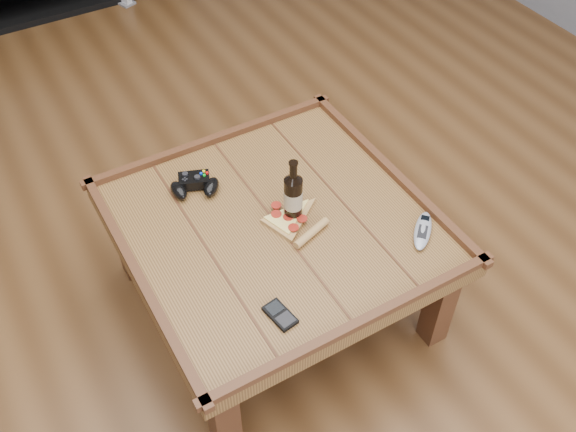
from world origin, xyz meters
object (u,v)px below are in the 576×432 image
game_controller (195,185)px  beer_bottle (293,195)px  coffee_table (276,234)px  pizza_slice (292,221)px  smartphone (280,315)px  remote_control (423,231)px

game_controller → beer_bottle: bearing=-29.3°
beer_bottle → game_controller: bearing=129.8°
coffee_table → beer_bottle: (0.07, -0.01, 0.16)m
coffee_table → game_controller: 0.34m
beer_bottle → pizza_slice: (-0.02, -0.03, -0.09)m
smartphone → coffee_table: bearing=53.8°
game_controller → smartphone: bearing=-69.6°
game_controller → smartphone: 0.62m
pizza_slice → remote_control: 0.44m
pizza_slice → smartphone: bearing=-143.5°
smartphone → remote_control: 0.57m
remote_control → game_controller: bearing=-178.6°
remote_control → coffee_table: bearing=-169.7°
beer_bottle → smartphone: size_ratio=2.11×
beer_bottle → smartphone: (-0.24, -0.34, -0.09)m
coffee_table → pizza_slice: pizza_slice is taller
coffee_table → smartphone: 0.39m
game_controller → pizza_slice: bearing=-34.4°
remote_control → smartphone: bearing=-128.5°
pizza_slice → smartphone: size_ratio=2.70×
game_controller → pizza_slice: (0.21, -0.31, -0.01)m
beer_bottle → remote_control: 0.44m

